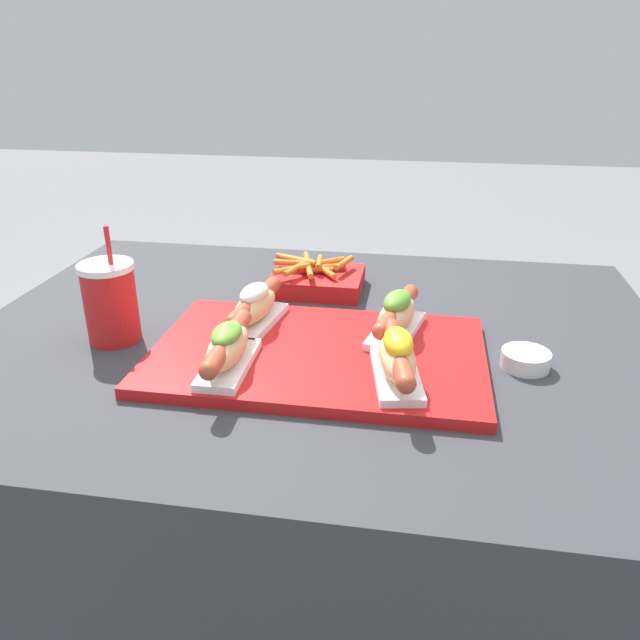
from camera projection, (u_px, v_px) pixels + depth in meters
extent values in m
cube|color=#333338|center=(315.00, 509.00, 1.19)|extent=(1.16, 0.88, 0.75)
cube|color=red|center=(318.00, 355.00, 0.95)|extent=(0.50, 0.32, 0.02)
cube|color=white|center=(229.00, 364.00, 0.89)|extent=(0.06, 0.15, 0.01)
ellipsoid|color=#DBB77A|center=(228.00, 346.00, 0.88)|extent=(0.05, 0.13, 0.04)
cylinder|color=#AD472D|center=(227.00, 342.00, 0.88)|extent=(0.03, 0.17, 0.03)
sphere|color=#AD472D|center=(208.00, 371.00, 0.80)|extent=(0.03, 0.03, 0.03)
sphere|color=#AD472D|center=(243.00, 318.00, 0.95)|extent=(0.03, 0.03, 0.03)
ellipsoid|color=#5B992D|center=(227.00, 333.00, 0.87)|extent=(0.04, 0.07, 0.02)
cube|color=white|center=(396.00, 375.00, 0.86)|extent=(0.09, 0.16, 0.01)
ellipsoid|color=#DBB77A|center=(397.00, 357.00, 0.85)|extent=(0.07, 0.14, 0.04)
cylinder|color=#AD472D|center=(398.00, 353.00, 0.85)|extent=(0.06, 0.17, 0.03)
sphere|color=#AD472D|center=(406.00, 384.00, 0.77)|extent=(0.03, 0.03, 0.03)
sphere|color=#AD472D|center=(390.00, 326.00, 0.92)|extent=(0.03, 0.03, 0.03)
ellipsoid|color=yellow|center=(398.00, 342.00, 0.84)|extent=(0.05, 0.08, 0.03)
cube|color=white|center=(256.00, 322.00, 1.02)|extent=(0.08, 0.16, 0.01)
ellipsoid|color=#DBB77A|center=(255.00, 306.00, 1.01)|extent=(0.07, 0.14, 0.04)
cylinder|color=#AD472D|center=(255.00, 302.00, 1.01)|extent=(0.05, 0.17, 0.03)
sphere|color=#AD472D|center=(233.00, 322.00, 0.94)|extent=(0.03, 0.03, 0.03)
sphere|color=#AD472D|center=(274.00, 284.00, 1.08)|extent=(0.03, 0.03, 0.03)
ellipsoid|color=silver|center=(254.00, 293.00, 1.00)|extent=(0.05, 0.08, 0.03)
cube|color=white|center=(396.00, 331.00, 0.99)|extent=(0.09, 0.16, 0.01)
ellipsoid|color=#DBB77A|center=(397.00, 315.00, 0.98)|extent=(0.08, 0.14, 0.04)
cylinder|color=#AD472D|center=(397.00, 310.00, 0.98)|extent=(0.06, 0.17, 0.03)
sphere|color=#AD472D|center=(381.00, 332.00, 0.91)|extent=(0.03, 0.03, 0.03)
sphere|color=#AD472D|center=(411.00, 292.00, 1.05)|extent=(0.03, 0.03, 0.03)
ellipsoid|color=#5B992D|center=(397.00, 301.00, 0.97)|extent=(0.06, 0.08, 0.03)
cylinder|color=white|center=(525.00, 359.00, 0.93)|extent=(0.07, 0.07, 0.03)
cylinder|color=beige|center=(526.00, 354.00, 0.92)|extent=(0.06, 0.06, 0.01)
cylinder|color=red|center=(111.00, 305.00, 0.99)|extent=(0.08, 0.08, 0.12)
cylinder|color=white|center=(105.00, 267.00, 0.97)|extent=(0.09, 0.09, 0.01)
cylinder|color=red|center=(108.00, 245.00, 0.95)|extent=(0.01, 0.01, 0.06)
cube|color=#B21919|center=(317.00, 281.00, 1.21)|extent=(0.17, 0.14, 0.03)
cylinder|color=orange|center=(327.00, 267.00, 1.21)|extent=(0.07, 0.04, 0.01)
cylinder|color=orange|center=(324.00, 270.00, 1.20)|extent=(0.06, 0.07, 0.01)
cylinder|color=orange|center=(317.00, 270.00, 1.20)|extent=(0.06, 0.02, 0.01)
cylinder|color=orange|center=(292.00, 269.00, 1.17)|extent=(0.06, 0.06, 0.01)
cylinder|color=orange|center=(327.00, 262.00, 1.22)|extent=(0.07, 0.05, 0.01)
cylinder|color=orange|center=(298.00, 260.00, 1.22)|extent=(0.08, 0.04, 0.01)
cylinder|color=orange|center=(295.00, 259.00, 1.22)|extent=(0.08, 0.04, 0.01)
cylinder|color=orange|center=(344.00, 263.00, 1.20)|extent=(0.03, 0.07, 0.01)
cylinder|color=orange|center=(309.00, 271.00, 1.17)|extent=(0.03, 0.06, 0.01)
cylinder|color=orange|center=(292.00, 263.00, 1.21)|extent=(0.07, 0.01, 0.01)
cylinder|color=orange|center=(319.00, 262.00, 1.21)|extent=(0.02, 0.06, 0.01)
cylinder|color=orange|center=(297.00, 268.00, 1.18)|extent=(0.04, 0.08, 0.01)
cylinder|color=orange|center=(307.00, 260.00, 1.23)|extent=(0.03, 0.08, 0.01)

